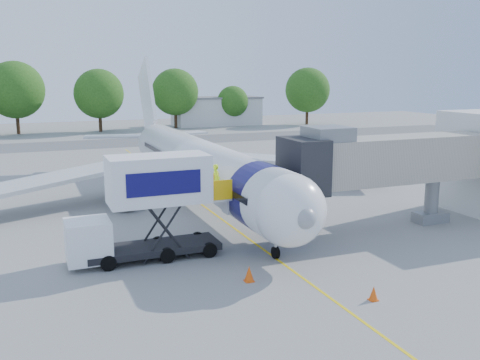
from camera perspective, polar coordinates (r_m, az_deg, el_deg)
name	(u,v)px	position (r m, az deg, el deg)	size (l,w,h in m)	color
ground	(216,215)	(37.13, -2.58, -3.76)	(160.00, 160.00, 0.00)	gray
guidance_line	(216,215)	(37.13, -2.58, -3.75)	(0.15, 70.00, 0.01)	yellow
taxiway_strip	(117,143)	(77.36, -13.02, 3.87)	(120.00, 10.00, 0.01)	#59595B
aircraft	(197,164)	(40.32, -4.57, 1.72)	(34.17, 37.73, 11.35)	white
jet_bridge	(376,161)	(33.79, 14.33, 1.93)	(13.90, 3.20, 6.60)	#ACA593
catering_hiloader	(147,208)	(28.26, -9.92, -2.97)	(8.50, 2.44, 5.50)	black
ground_tug	(403,313)	(21.80, 17.00, -13.38)	(3.85, 2.90, 1.38)	white
safety_cone_a	(249,274)	(25.55, 0.98, -10.00)	(0.48, 0.48, 0.76)	#EF500C
safety_cone_b	(374,294)	(24.27, 14.06, -11.67)	(0.41, 0.41, 0.65)	#EF500C
outbuilding_right	(216,111)	(101.88, -2.53, 7.38)	(16.40, 7.40, 5.30)	silver
tree_c	(15,90)	(93.17, -22.86, 8.85)	(9.11, 9.11, 11.61)	#382314
tree_d	(99,94)	(92.55, -14.82, 8.89)	(8.16, 8.16, 10.40)	#382314
tree_e	(175,92)	(96.51, -6.94, 9.30)	(8.24, 8.24, 10.51)	#382314
tree_f	(233,102)	(100.32, -0.78, 8.36)	(5.79, 5.79, 7.38)	#382314
tree_g	(308,90)	(103.41, 7.22, 9.50)	(8.42, 8.42, 10.73)	#382314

